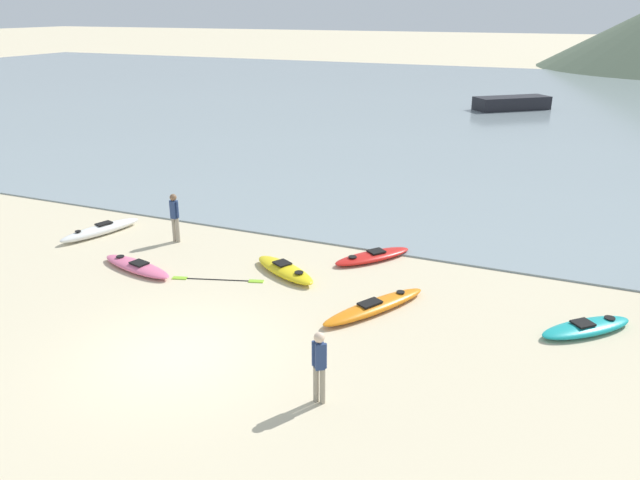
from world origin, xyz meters
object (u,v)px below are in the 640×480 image
(kayak_on_sand_0, at_px, (373,256))
(kayak_on_sand_3, at_px, (137,266))
(loose_paddle, at_px, (218,280))
(kayak_on_sand_4, at_px, (285,270))
(person_near_waterline, at_px, (175,215))
(kayak_on_sand_5, at_px, (375,306))
(kayak_on_sand_1, at_px, (586,327))
(person_near_foreground, at_px, (319,363))
(moored_boat_0, at_px, (512,103))
(kayak_on_sand_2, at_px, (101,230))

(kayak_on_sand_0, bearing_deg, kayak_on_sand_3, -149.90)
(loose_paddle, bearing_deg, kayak_on_sand_4, 35.28)
(kayak_on_sand_4, bearing_deg, kayak_on_sand_0, 46.58)
(kayak_on_sand_4, height_order, person_near_waterline, person_near_waterline)
(kayak_on_sand_0, bearing_deg, kayak_on_sand_5, -70.25)
(kayak_on_sand_1, bearing_deg, person_near_waterline, 174.58)
(person_near_foreground, distance_m, moored_boat_0, 41.66)
(kayak_on_sand_5, xyz_separation_m, moored_boat_0, (-1.29, 37.26, 0.43))
(person_near_waterline, bearing_deg, kayak_on_sand_0, 9.54)
(kayak_on_sand_5, xyz_separation_m, loose_paddle, (-4.97, 0.05, -0.12))
(kayak_on_sand_5, relative_size, person_near_foreground, 2.10)
(kayak_on_sand_5, xyz_separation_m, person_near_waterline, (-8.03, 2.28, 0.85))
(moored_boat_0, bearing_deg, kayak_on_sand_3, -99.64)
(kayak_on_sand_3, distance_m, moored_boat_0, 38.11)
(kayak_on_sand_1, bearing_deg, person_near_foreground, -132.73)
(kayak_on_sand_3, relative_size, person_near_foreground, 1.85)
(kayak_on_sand_0, distance_m, kayak_on_sand_3, 7.45)
(kayak_on_sand_5, height_order, loose_paddle, kayak_on_sand_5)
(kayak_on_sand_3, height_order, person_near_foreground, person_near_foreground)
(kayak_on_sand_0, xyz_separation_m, kayak_on_sand_4, (-2.08, -2.19, 0.03))
(kayak_on_sand_3, relative_size, kayak_on_sand_5, 0.88)
(kayak_on_sand_1, distance_m, moored_boat_0, 36.83)
(person_near_waterline, bearing_deg, kayak_on_sand_3, -81.98)
(kayak_on_sand_3, xyz_separation_m, person_near_foreground, (7.95, -4.06, 0.80))
(kayak_on_sand_1, bearing_deg, kayak_on_sand_5, -169.05)
(kayak_on_sand_5, bearing_deg, kayak_on_sand_2, 170.73)
(kayak_on_sand_1, height_order, person_near_waterline, person_near_waterline)
(kayak_on_sand_2, height_order, loose_paddle, kayak_on_sand_2)
(person_near_waterline, distance_m, moored_boat_0, 35.63)
(kayak_on_sand_5, bearing_deg, kayak_on_sand_0, 109.75)
(kayak_on_sand_4, distance_m, loose_paddle, 2.04)
(kayak_on_sand_1, distance_m, kayak_on_sand_5, 5.35)
(person_near_waterline, bearing_deg, kayak_on_sand_4, -12.52)
(person_near_waterline, height_order, moored_boat_0, person_near_waterline)
(kayak_on_sand_3, relative_size, loose_paddle, 1.11)
(kayak_on_sand_5, bearing_deg, person_near_waterline, 164.17)
(kayak_on_sand_4, relative_size, moored_boat_0, 0.47)
(moored_boat_0, xyz_separation_m, loose_paddle, (-3.68, -37.21, -0.55))
(kayak_on_sand_1, distance_m, kayak_on_sand_3, 12.99)
(kayak_on_sand_3, relative_size, moored_boat_0, 0.52)
(kayak_on_sand_1, xyz_separation_m, kayak_on_sand_4, (-8.56, 0.21, 0.03))
(kayak_on_sand_5, relative_size, moored_boat_0, 0.58)
(kayak_on_sand_3, bearing_deg, kayak_on_sand_2, 147.42)
(kayak_on_sand_3, distance_m, loose_paddle, 2.73)
(kayak_on_sand_4, bearing_deg, moored_boat_0, 86.80)
(kayak_on_sand_0, bearing_deg, loose_paddle, -137.97)
(kayak_on_sand_0, relative_size, kayak_on_sand_5, 0.79)
(kayak_on_sand_0, relative_size, person_near_waterline, 1.56)
(kayak_on_sand_1, height_order, loose_paddle, kayak_on_sand_1)
(kayak_on_sand_4, bearing_deg, kayak_on_sand_2, 175.81)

